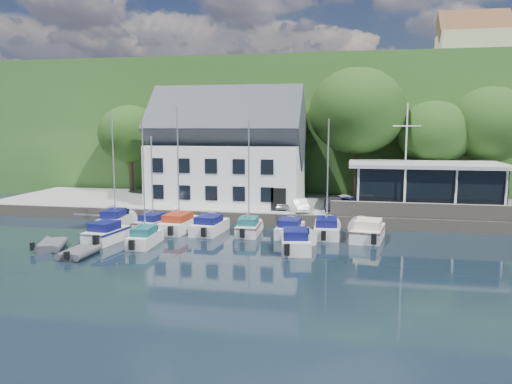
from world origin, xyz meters
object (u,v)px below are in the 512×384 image
(car_dgrey, at_px, (334,204))
(dinghy_0, at_px, (52,244))
(boat_r2_1, at_px, (144,187))
(boat_r1_2, at_px, (178,175))
(car_white, at_px, (300,205))
(boat_r1_3, at_px, (210,224))
(boat_r1_6, at_px, (328,179))
(club_pavilion, at_px, (425,186))
(harbor_building, at_px, (228,157))
(boat_r1_1, at_px, (152,179))
(boat_r2_3, at_px, (296,240))
(car_blue, at_px, (345,203))
(boat_r1_4, at_px, (249,180))
(flagpole, at_px, (406,160))
(boat_r2_0, at_px, (106,232))
(boat_r1_0, at_px, (114,172))
(boat_r1_5, at_px, (290,227))
(dinghy_1, at_px, (79,252))
(boat_r1_7, at_px, (368,229))
(car_silver, at_px, (285,202))

(car_dgrey, relative_size, dinghy_0, 1.37)
(boat_r2_1, bearing_deg, boat_r1_2, 80.15)
(car_white, bearing_deg, boat_r1_3, -155.27)
(boat_r1_2, height_order, boat_r1_6, boat_r1_2)
(club_pavilion, xyz_separation_m, car_white, (-10.70, -3.18, -1.50))
(harbor_building, relative_size, boat_r1_6, 1.66)
(boat_r1_1, distance_m, boat_r2_3, 13.28)
(car_blue, distance_m, boat_r1_4, 9.97)
(car_white, bearing_deg, flagpole, -17.74)
(flagpole, relative_size, boat_r1_6, 1.05)
(club_pavilion, height_order, boat_r2_0, club_pavilion)
(boat_r1_0, xyz_separation_m, boat_r1_2, (5.68, -0.42, -0.10))
(car_white, height_order, boat_r1_0, boat_r1_0)
(boat_r1_1, relative_size, boat_r2_3, 1.53)
(boat_r1_5, xyz_separation_m, boat_r2_3, (0.93, -4.45, 0.08))
(harbor_building, relative_size, boat_r2_0, 2.83)
(boat_r1_2, bearing_deg, boat_r1_1, -174.38)
(boat_r1_0, height_order, dinghy_1, boat_r1_0)
(club_pavilion, relative_size, boat_r2_1, 1.59)
(boat_r2_0, height_order, dinghy_0, boat_r2_0)
(club_pavilion, xyz_separation_m, boat_r2_3, (-9.93, -13.04, -2.29))
(club_pavilion, height_order, boat_r2_3, club_pavilion)
(car_white, bearing_deg, boat_r1_6, -77.96)
(harbor_building, distance_m, boat_r1_6, 13.09)
(boat_r1_7, bearing_deg, dinghy_1, -146.29)
(car_blue, xyz_separation_m, boat_r1_4, (-7.19, -6.42, 2.55))
(car_white, distance_m, boat_r1_1, 12.69)
(car_dgrey, bearing_deg, boat_r1_6, -98.65)
(boat_r1_1, xyz_separation_m, boat_r1_6, (13.82, 0.45, 0.20))
(car_blue, xyz_separation_m, dinghy_1, (-16.55, -14.95, -1.29))
(car_blue, distance_m, dinghy_0, 23.67)
(car_silver, relative_size, boat_r1_1, 0.41)
(boat_r1_5, relative_size, boat_r1_7, 0.92)
(boat_r1_6, distance_m, boat_r2_3, 6.41)
(boat_r1_3, xyz_separation_m, boat_r1_5, (6.30, 0.13, -0.03))
(boat_r1_2, bearing_deg, dinghy_0, -127.36)
(boat_r1_5, bearing_deg, harbor_building, 130.28)
(car_blue, relative_size, boat_r1_4, 0.44)
(boat_r2_0, height_order, dinghy_1, boat_r2_0)
(flagpole, bearing_deg, boat_r1_0, -168.88)
(car_dgrey, bearing_deg, boat_r1_5, -121.57)
(club_pavilion, xyz_separation_m, boat_r1_3, (-17.16, -8.73, -2.34))
(car_blue, height_order, boat_r1_4, boat_r1_4)
(boat_r1_1, relative_size, boat_r1_3, 1.40)
(boat_r1_7, relative_size, dinghy_1, 1.98)
(car_silver, height_order, car_blue, car_blue)
(car_silver, bearing_deg, boat_r2_0, -133.29)
(harbor_building, relative_size, boat_r1_3, 2.45)
(car_silver, xyz_separation_m, boat_r1_5, (1.24, -6.55, -0.90))
(car_silver, xyz_separation_m, boat_r1_1, (-9.83, -6.44, 2.55))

